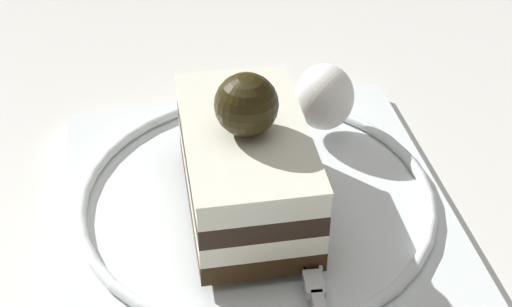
{
  "coord_description": "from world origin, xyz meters",
  "views": [
    {
      "loc": [
        -0.02,
        -0.34,
        0.31
      ],
      "look_at": [
        -0.03,
        -0.0,
        0.05
      ],
      "focal_mm": 53.27,
      "sensor_mm": 36.0,
      "label": 1
    }
  ],
  "objects": [
    {
      "name": "dessert_plate",
      "position": [
        -0.03,
        -0.0,
        0.01
      ],
      "size": [
        0.27,
        0.27,
        0.02
      ],
      "color": "white",
      "rests_on": "ground_plane"
    },
    {
      "name": "ground_plane",
      "position": [
        0.0,
        0.0,
        0.0
      ],
      "size": [
        2.4,
        2.4,
        0.0
      ],
      "primitive_type": "plane",
      "color": "silver"
    },
    {
      "name": "cake_slice",
      "position": [
        -0.03,
        -0.01,
        0.05
      ],
      "size": [
        0.09,
        0.13,
        0.09
      ],
      "color": "#301E0C",
      "rests_on": "dessert_plate"
    },
    {
      "name": "whipped_cream_dollop",
      "position": [
        0.02,
        0.07,
        0.04
      ],
      "size": [
        0.04,
        0.04,
        0.04
      ],
      "primitive_type": "ellipsoid",
      "color": "white",
      "rests_on": "dessert_plate"
    }
  ]
}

